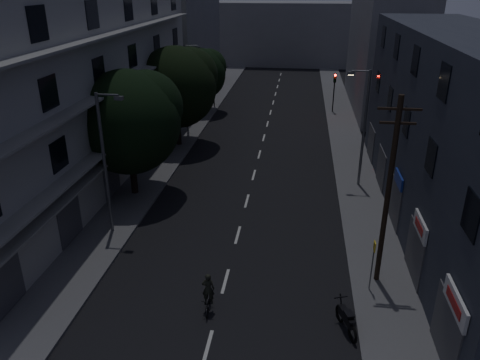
% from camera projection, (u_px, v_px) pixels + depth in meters
% --- Properties ---
extents(ground, '(160.00, 160.00, 0.00)m').
position_uv_depth(ground, '(260.00, 152.00, 39.53)').
color(ground, black).
rests_on(ground, ground).
extents(sidewalk_left, '(3.00, 90.00, 0.15)m').
position_uv_depth(sidewalk_left, '(173.00, 148.00, 40.39)').
color(sidewalk_left, '#565659').
rests_on(sidewalk_left, ground).
extents(sidewalk_right, '(3.00, 90.00, 0.15)m').
position_uv_depth(sidewalk_right, '(350.00, 155.00, 38.61)').
color(sidewalk_right, '#565659').
rests_on(sidewalk_right, ground).
extents(lane_markings, '(0.15, 60.50, 0.01)m').
position_uv_depth(lane_markings, '(266.00, 130.00, 45.22)').
color(lane_markings, beige).
rests_on(lane_markings, ground).
extents(building_left, '(7.00, 36.00, 14.00)m').
position_uv_depth(building_left, '(77.00, 83.00, 31.81)').
color(building_left, '#A4A49F').
rests_on(building_left, ground).
extents(building_right, '(6.19, 28.00, 11.00)m').
position_uv_depth(building_right, '(459.00, 136.00, 25.91)').
color(building_right, '#2C303C').
rests_on(building_right, ground).
extents(building_far_left, '(6.00, 20.00, 16.00)m').
position_uv_depth(building_far_left, '(182.00, 26.00, 58.74)').
color(building_far_left, slate).
rests_on(building_far_left, ground).
extents(building_far_right, '(6.00, 20.00, 13.00)m').
position_uv_depth(building_far_right, '(384.00, 49.00, 51.01)').
color(building_far_right, slate).
rests_on(building_far_right, ground).
extents(building_far_end, '(24.00, 8.00, 10.00)m').
position_uv_depth(building_far_end, '(285.00, 34.00, 78.53)').
color(building_far_end, slate).
rests_on(building_far_end, ground).
extents(tree_near, '(6.71, 6.71, 8.28)m').
position_uv_depth(tree_near, '(129.00, 118.00, 29.79)').
color(tree_near, black).
rests_on(tree_near, sidewalk_left).
extents(tree_mid, '(6.82, 6.82, 8.39)m').
position_uv_depth(tree_mid, '(177.00, 84.00, 39.10)').
color(tree_mid, black).
rests_on(tree_mid, sidewalk_left).
extents(tree_far, '(5.45, 5.45, 6.74)m').
position_uv_depth(tree_far, '(201.00, 72.00, 49.66)').
color(tree_far, black).
rests_on(tree_far, sidewalk_left).
extents(traffic_signal_far_right, '(0.28, 0.37, 4.10)m').
position_uv_depth(traffic_signal_far_right, '(334.00, 85.00, 49.89)').
color(traffic_signal_far_right, black).
rests_on(traffic_signal_far_right, sidewalk_right).
extents(traffic_signal_far_left, '(0.28, 0.37, 4.10)m').
position_uv_depth(traffic_signal_far_left, '(214.00, 80.00, 52.15)').
color(traffic_signal_far_left, black).
rests_on(traffic_signal_far_left, sidewalk_left).
extents(street_lamp_left_near, '(1.51, 0.25, 8.00)m').
position_uv_depth(street_lamp_left_near, '(106.00, 158.00, 25.28)').
color(street_lamp_left_near, '#5B5D63').
rests_on(street_lamp_left_near, sidewalk_left).
extents(street_lamp_right, '(1.51, 0.25, 8.00)m').
position_uv_depth(street_lamp_right, '(363.00, 123.00, 31.30)').
color(street_lamp_right, '#5B5E63').
rests_on(street_lamp_right, sidewalk_right).
extents(street_lamp_left_far, '(1.51, 0.25, 8.00)m').
position_uv_depth(street_lamp_left_far, '(187.00, 84.00, 42.86)').
color(street_lamp_left_far, '#595D60').
rests_on(street_lamp_left_far, sidewalk_left).
extents(utility_pole, '(1.80, 0.24, 9.00)m').
position_uv_depth(utility_pole, '(388.00, 190.00, 20.74)').
color(utility_pole, black).
rests_on(utility_pole, sidewalk_right).
extents(bus_stop_sign, '(0.06, 0.35, 2.52)m').
position_uv_depth(bus_stop_sign, '(373.00, 257.00, 21.17)').
color(bus_stop_sign, '#595B60').
rests_on(bus_stop_sign, sidewalk_right).
extents(motorcycle, '(0.91, 1.99, 1.32)m').
position_uv_depth(motorcycle, '(346.00, 320.00, 19.34)').
color(motorcycle, black).
rests_on(motorcycle, ground).
extents(cyclist, '(0.63, 1.55, 1.92)m').
position_uv_depth(cyclist, '(208.00, 298.00, 20.43)').
color(cyclist, black).
rests_on(cyclist, ground).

